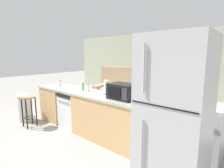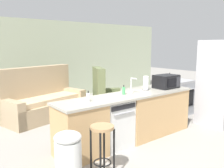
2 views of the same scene
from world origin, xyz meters
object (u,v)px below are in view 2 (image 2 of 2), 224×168
at_px(couch, 42,102).
at_px(microwave, 166,81).
at_px(trash_bin, 68,159).
at_px(paper_towel_roll, 146,83).
at_px(kettle, 170,77).
at_px(bar_stool, 102,140).
at_px(soap_bottle, 124,91).
at_px(armchair, 106,98).
at_px(stove_range, 177,97).
at_px(dishwasher, 113,123).
at_px(refrigerator, 218,83).
at_px(dish_soap_bottle, 88,97).

bearing_deg(couch, microwave, -54.17).
xyz_separation_m(trash_bin, couch, (0.91, 3.09, 0.02)).
xyz_separation_m(paper_towel_roll, trash_bin, (-2.18, -0.75, -0.66)).
relative_size(paper_towel_roll, kettle, 1.38).
bearing_deg(bar_stool, kettle, 23.78).
distance_m(soap_bottle, armchair, 2.28).
bearing_deg(stove_range, dishwasher, -168.09).
bearing_deg(couch, paper_towel_roll, -61.50).
bearing_deg(couch, kettle, -32.73).
relative_size(microwave, couch, 0.23).
relative_size(refrigerator, trash_bin, 2.58).
distance_m(dish_soap_bottle, armchair, 2.80).
height_order(stove_range, couch, couch).
bearing_deg(dish_soap_bottle, refrigerator, -9.70).
height_order(stove_range, trash_bin, stove_range).
bearing_deg(couch, soap_bottle, -75.69).
distance_m(dishwasher, trash_bin, 1.39).
bearing_deg(refrigerator, trash_bin, -178.67).
xyz_separation_m(paper_towel_roll, dish_soap_bottle, (-1.47, -0.13, -0.07)).
height_order(refrigerator, soap_bottle, refrigerator).
xyz_separation_m(dishwasher, microwave, (1.45, -0.00, 0.62)).
bearing_deg(couch, dish_soap_bottle, -94.67).
bearing_deg(dish_soap_bottle, bar_stool, -108.87).
distance_m(paper_towel_roll, dish_soap_bottle, 1.48).
height_order(paper_towel_roll, couch, couch).
bearing_deg(trash_bin, bar_stool, -11.07).
relative_size(dishwasher, trash_bin, 1.14).
distance_m(bar_stool, armchair, 3.43).
relative_size(refrigerator, kettle, 9.31).
bearing_deg(stove_range, trash_bin, -162.78).
bearing_deg(soap_bottle, dishwasher, -170.96).
bearing_deg(stove_range, refrigerator, -90.01).
xyz_separation_m(kettle, couch, (-2.75, 1.77, -0.59)).
height_order(paper_towel_roll, trash_bin, paper_towel_roll).
xyz_separation_m(refrigerator, couch, (-2.92, 3.00, -0.56)).
bearing_deg(kettle, soap_bottle, -163.55).
xyz_separation_m(trash_bin, armchair, (2.57, 2.62, -0.03)).
relative_size(stove_range, bar_stool, 1.22).
bearing_deg(paper_towel_roll, refrigerator, -21.85).
distance_m(dishwasher, soap_bottle, 0.63).
relative_size(refrigerator, paper_towel_roll, 6.77).
bearing_deg(microwave, couch, 125.83).
xyz_separation_m(couch, armchair, (1.66, -0.47, -0.04)).
distance_m(trash_bin, couch, 3.22).
height_order(bar_stool, couch, couch).
bearing_deg(armchair, trash_bin, -134.45).
bearing_deg(soap_bottle, bar_stool, -143.71).
bearing_deg(kettle, dishwasher, -164.42).
distance_m(stove_range, kettle, 0.57).
xyz_separation_m(stove_range, couch, (-2.92, 1.90, -0.06)).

